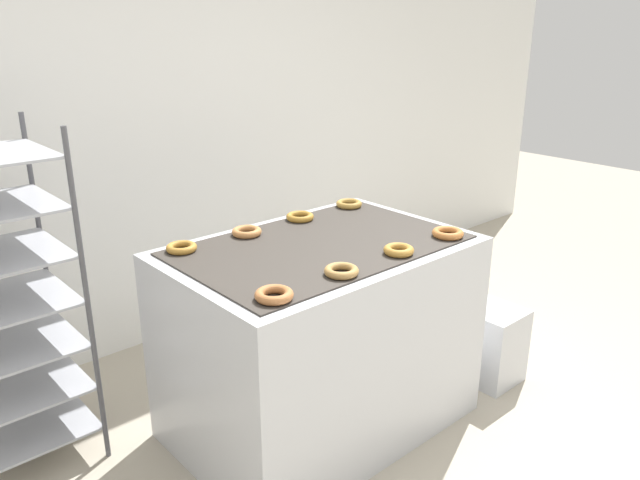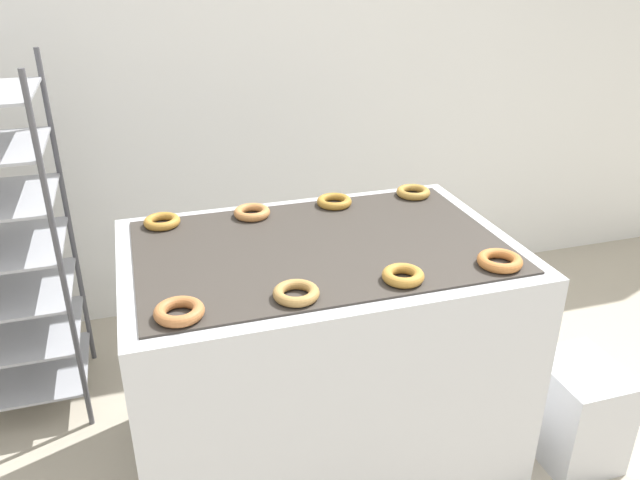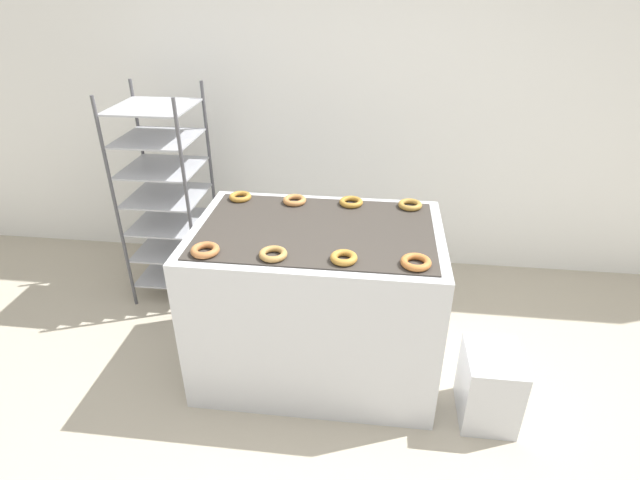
# 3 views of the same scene
# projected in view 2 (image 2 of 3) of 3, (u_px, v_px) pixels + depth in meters

# --- Properties ---
(wall_back) EXTENTS (8.00, 0.05, 2.80)m
(wall_back) POSITION_uv_depth(u_px,v_px,m) (242.00, 63.00, 3.28)
(wall_back) COLOR white
(wall_back) RESTS_ON ground_plane
(fryer_machine) EXTENTS (1.41, 0.94, 0.98)m
(fryer_machine) POSITION_uv_depth(u_px,v_px,m) (320.00, 357.00, 2.46)
(fryer_machine) COLOR silver
(fryer_machine) RESTS_ON ground_plane
(glaze_bin) EXTENTS (0.30, 0.36, 0.44)m
(glaze_bin) POSITION_uv_depth(u_px,v_px,m) (575.00, 411.00, 2.57)
(glaze_bin) COLOR silver
(glaze_bin) RESTS_ON ground_plane
(donut_near_left) EXTENTS (0.15, 0.15, 0.04)m
(donut_near_left) POSITION_uv_depth(u_px,v_px,m) (179.00, 312.00, 1.80)
(donut_near_left) COLOR #AE6B3A
(donut_near_left) RESTS_ON fryer_machine
(donut_near_midleft) EXTENTS (0.14, 0.14, 0.03)m
(donut_near_midleft) POSITION_uv_depth(u_px,v_px,m) (296.00, 293.00, 1.90)
(donut_near_midleft) COLOR #AB8044
(donut_near_midleft) RESTS_ON fryer_machine
(donut_near_midright) EXTENTS (0.14, 0.14, 0.04)m
(donut_near_midright) POSITION_uv_depth(u_px,v_px,m) (403.00, 276.00, 2.00)
(donut_near_midright) COLOR #B58033
(donut_near_midright) RESTS_ON fryer_machine
(donut_near_right) EXTENTS (0.15, 0.15, 0.04)m
(donut_near_right) POSITION_uv_depth(u_px,v_px,m) (500.00, 261.00, 2.09)
(donut_near_right) COLOR #BE7236
(donut_near_right) RESTS_ON fryer_machine
(donut_far_left) EXTENTS (0.14, 0.14, 0.03)m
(donut_far_left) POSITION_uv_depth(u_px,v_px,m) (162.00, 221.00, 2.40)
(donut_far_left) COLOR #B37D2F
(donut_far_left) RESTS_ON fryer_machine
(donut_far_midleft) EXTENTS (0.14, 0.14, 0.03)m
(donut_far_midleft) POSITION_uv_depth(u_px,v_px,m) (252.00, 212.00, 2.48)
(donut_far_midleft) COLOR #BE7C43
(donut_far_midleft) RESTS_ON fryer_machine
(donut_far_midright) EXTENTS (0.15, 0.15, 0.03)m
(donut_far_midright) POSITION_uv_depth(u_px,v_px,m) (334.00, 201.00, 2.59)
(donut_far_midright) COLOR #AB792C
(donut_far_midright) RESTS_ON fryer_machine
(donut_far_right) EXTENTS (0.14, 0.14, 0.03)m
(donut_far_right) POSITION_uv_depth(u_px,v_px,m) (413.00, 192.00, 2.68)
(donut_far_right) COLOR #AB8137
(donut_far_right) RESTS_ON fryer_machine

